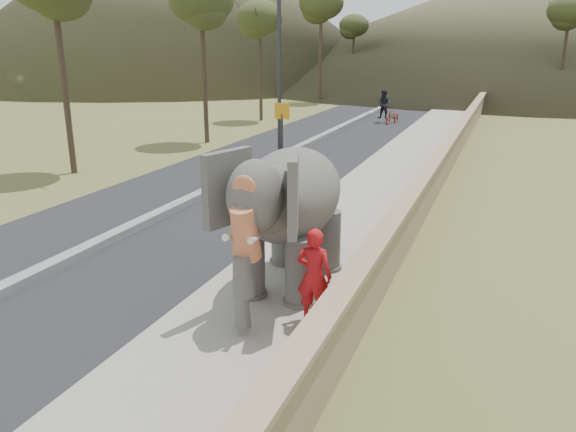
% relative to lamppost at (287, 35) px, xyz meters
% --- Properties ---
extents(ground, '(160.00, 160.00, 0.00)m').
position_rel_lamppost_xyz_m(ground, '(4.69, -11.81, -4.87)').
color(ground, olive).
rests_on(ground, ground).
extents(road, '(7.00, 120.00, 0.03)m').
position_rel_lamppost_xyz_m(road, '(-0.31, -1.81, -4.86)').
color(road, black).
rests_on(road, ground).
extents(median, '(0.35, 120.00, 0.22)m').
position_rel_lamppost_xyz_m(median, '(-0.31, -1.81, -4.76)').
color(median, black).
rests_on(median, ground).
extents(walkway, '(3.00, 120.00, 0.15)m').
position_rel_lamppost_xyz_m(walkway, '(4.69, -1.81, -4.80)').
color(walkway, '#9E9687').
rests_on(walkway, ground).
extents(parapet, '(0.30, 120.00, 1.10)m').
position_rel_lamppost_xyz_m(parapet, '(6.34, -1.81, -4.32)').
color(parapet, tan).
rests_on(parapet, ground).
extents(lamppost, '(1.76, 0.36, 8.00)m').
position_rel_lamppost_xyz_m(lamppost, '(0.00, 0.00, 0.00)').
color(lamppost, '#2D2E32').
rests_on(lamppost, ground).
extents(signboard, '(0.60, 0.08, 2.40)m').
position_rel_lamppost_xyz_m(signboard, '(0.19, -0.96, -3.23)').
color(signboard, '#2D2D33').
rests_on(signboard, ground).
extents(hill_far, '(80.00, 80.00, 14.00)m').
position_rel_lamppost_xyz_m(hill_far, '(9.69, 58.19, 2.13)').
color(hill_far, brown).
rests_on(hill_far, ground).
extents(elephant_and_man, '(2.24, 3.84, 2.76)m').
position_rel_lamppost_xyz_m(elephant_and_man, '(4.71, -11.59, -3.35)').
color(elephant_and_man, '#615D58').
rests_on(elephant_and_man, ground).
extents(motorcyclist, '(1.48, 1.72, 1.97)m').
position_rel_lamppost_xyz_m(motorcyclist, '(1.57, 12.20, -4.08)').
color(motorcyclist, maroon).
rests_on(motorcyclist, ground).
extents(trees, '(42.13, 41.05, 8.94)m').
position_rel_lamppost_xyz_m(trees, '(4.02, 16.18, -0.99)').
color(trees, '#473828').
rests_on(trees, ground).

